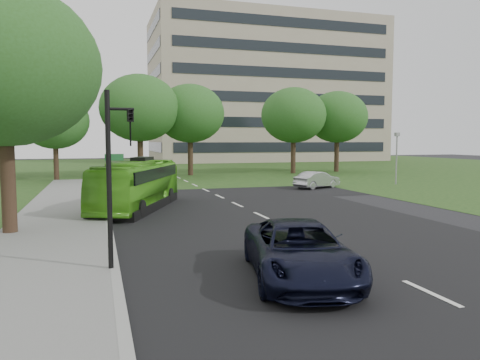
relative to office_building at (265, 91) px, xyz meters
The scene contains 14 objects.
ground 66.91m from the office_building, 109.51° to the right, with size 160.00×160.00×0.00m, color black.
street_surfaces 46.81m from the office_building, 119.67° to the right, with size 120.00×120.00×0.15m.
office_building is the anchor object (origin of this frame).
tree_park_a 49.52m from the office_building, 132.30° to the right, with size 5.95×5.95×7.90m.
tree_park_b 43.46m from the office_building, 126.19° to the right, with size 7.59×7.59×9.95m.
tree_park_c 39.35m from the office_building, 121.34° to the right, with size 7.06×7.06×9.38m.
tree_park_d 35.35m from the office_building, 104.78° to the right, with size 7.08×7.08×9.36m.
tree_park_e 33.28m from the office_building, 95.21° to the right, with size 6.92×6.92×9.23m.
tree_side_near 70.00m from the office_building, 117.96° to the right, with size 7.08×7.08×9.40m.
bus 63.34m from the office_building, 116.13° to the right, with size 2.14×9.13×2.54m, color #4CA91D.
sedan 52.14m from the office_building, 105.47° to the right, with size 1.35×3.89×1.28m, color #ADADB2.
suv 75.04m from the office_building, 109.27° to the right, with size 2.48×5.37×1.49m, color black.
traffic_light 74.51m from the office_building, 113.11° to the right, with size 0.80×0.23×4.96m.
camera_pole 49.41m from the office_building, 97.06° to the right, with size 0.39×0.34×4.26m.
Camera 1 is at (-7.49, -19.02, 3.63)m, focal length 35.00 mm.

